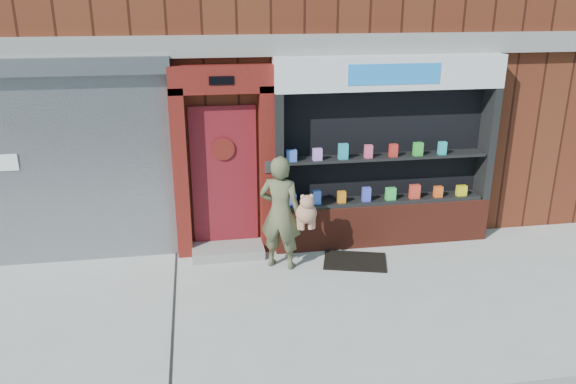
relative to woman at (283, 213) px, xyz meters
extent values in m
plane|color=#9E9E99|center=(-0.03, -1.20, -0.86)|extent=(80.00, 80.00, 0.00)
cube|color=gray|center=(-0.03, 0.72, 2.29)|extent=(12.00, 0.16, 0.30)
cube|color=gray|center=(-3.03, 0.74, 0.54)|extent=(3.00, 0.10, 2.80)
cube|color=slate|center=(-3.03, 0.68, 2.06)|extent=(3.10, 0.30, 0.24)
cube|color=white|center=(-3.83, 0.68, 0.74)|extent=(0.30, 0.01, 0.24)
cube|color=#53110E|center=(-1.43, 0.66, 0.44)|extent=(0.22, 0.28, 2.60)
cube|color=#53110E|center=(-0.13, 0.66, 0.44)|extent=(0.22, 0.28, 2.60)
cube|color=#53110E|center=(-0.78, 0.66, 1.84)|extent=(1.50, 0.28, 0.40)
cube|color=black|center=(-0.78, 0.51, 1.84)|extent=(0.35, 0.01, 0.12)
cube|color=maroon|center=(-0.78, 0.77, 0.34)|extent=(1.00, 0.06, 2.20)
cylinder|color=black|center=(-0.78, 0.73, 0.79)|extent=(0.28, 0.02, 0.28)
cylinder|color=#53110E|center=(-0.78, 0.72, 0.79)|extent=(0.34, 0.02, 0.34)
cube|color=gray|center=(-0.78, 0.50, -0.78)|extent=(1.10, 0.55, 0.15)
cube|color=slate|center=(-0.13, 0.51, 0.54)|extent=(0.10, 0.02, 0.18)
cube|color=maroon|center=(1.72, 0.60, -0.51)|extent=(3.50, 0.40, 0.70)
cube|color=black|center=(0.03, 0.60, 0.74)|extent=(0.12, 0.40, 1.80)
cube|color=black|center=(3.41, 0.60, 0.74)|extent=(0.12, 0.40, 1.80)
cube|color=black|center=(1.72, 0.79, 0.74)|extent=(3.30, 0.03, 1.80)
cube|color=black|center=(1.72, 0.60, -0.13)|extent=(3.20, 0.36, 0.06)
cube|color=black|center=(1.72, 0.60, 0.59)|extent=(3.20, 0.36, 0.04)
cube|color=white|center=(1.72, 0.60, 1.89)|extent=(3.50, 0.40, 0.50)
cube|color=blue|center=(1.72, 0.40, 1.89)|extent=(1.40, 0.01, 0.30)
cube|color=#4248E1|center=(0.22, 0.52, -0.01)|extent=(0.15, 0.09, 0.18)
cube|color=#4571ED|center=(0.62, 0.52, 0.01)|extent=(0.13, 0.09, 0.22)
cube|color=orange|center=(1.02, 0.52, -0.01)|extent=(0.12, 0.09, 0.18)
cube|color=#3F48D6|center=(1.42, 0.52, 0.02)|extent=(0.13, 0.09, 0.23)
cube|color=green|center=(1.82, 0.52, 0.00)|extent=(0.15, 0.09, 0.20)
cube|color=red|center=(2.22, 0.52, 0.02)|extent=(0.16, 0.09, 0.22)
cube|color=#FF5B1A|center=(2.62, 0.52, -0.01)|extent=(0.13, 0.09, 0.17)
cube|color=yellow|center=(3.02, 0.52, -0.01)|extent=(0.16, 0.09, 0.17)
cube|color=#3D6ACF|center=(0.22, 0.52, 0.70)|extent=(0.16, 0.09, 0.17)
cube|color=#C385EF|center=(0.62, 0.52, 0.70)|extent=(0.14, 0.09, 0.18)
cube|color=#259DB9|center=(1.02, 0.52, 0.73)|extent=(0.14, 0.09, 0.24)
cube|color=#EA4E75|center=(1.42, 0.52, 0.71)|extent=(0.12, 0.09, 0.20)
cube|color=red|center=(1.82, 0.52, 0.71)|extent=(0.12, 0.09, 0.20)
cube|color=green|center=(2.22, 0.52, 0.72)|extent=(0.14, 0.09, 0.21)
cube|color=#24ABB5|center=(2.62, 0.52, 0.71)|extent=(0.12, 0.09, 0.20)
imported|color=#525538|center=(-0.03, 0.01, 0.00)|extent=(0.74, 0.64, 1.70)
sphere|color=#A36D51|center=(0.33, -0.09, 0.01)|extent=(0.31, 0.31, 0.31)
sphere|color=#A36D51|center=(0.33, -0.14, 0.19)|extent=(0.21, 0.21, 0.21)
sphere|color=#A36D51|center=(0.27, -0.14, 0.28)|extent=(0.07, 0.07, 0.07)
sphere|color=#A36D51|center=(0.39, -0.14, 0.28)|extent=(0.07, 0.07, 0.07)
cylinder|color=#A36D51|center=(0.23, -0.09, -0.14)|extent=(0.07, 0.07, 0.18)
cylinder|color=#A36D51|center=(0.43, -0.09, -0.14)|extent=(0.07, 0.07, 0.18)
cylinder|color=#A36D51|center=(0.27, -0.11, -0.14)|extent=(0.07, 0.07, 0.18)
cylinder|color=#A36D51|center=(0.39, -0.11, -0.14)|extent=(0.07, 0.07, 0.18)
cube|color=black|center=(1.10, -0.05, -0.84)|extent=(1.08, 0.89, 0.02)
camera|label=1|loc=(-1.17, -7.47, 2.97)|focal=35.00mm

